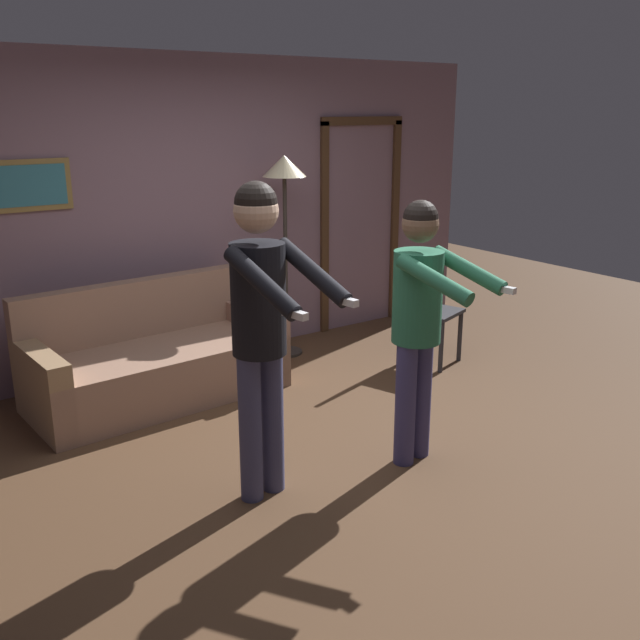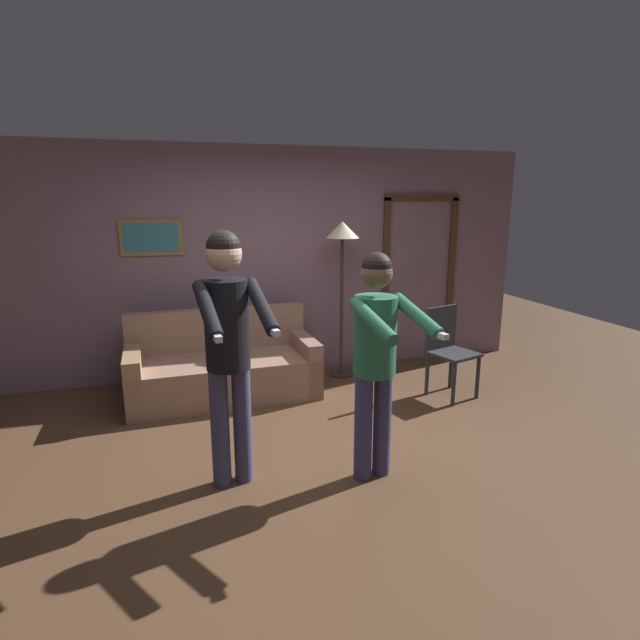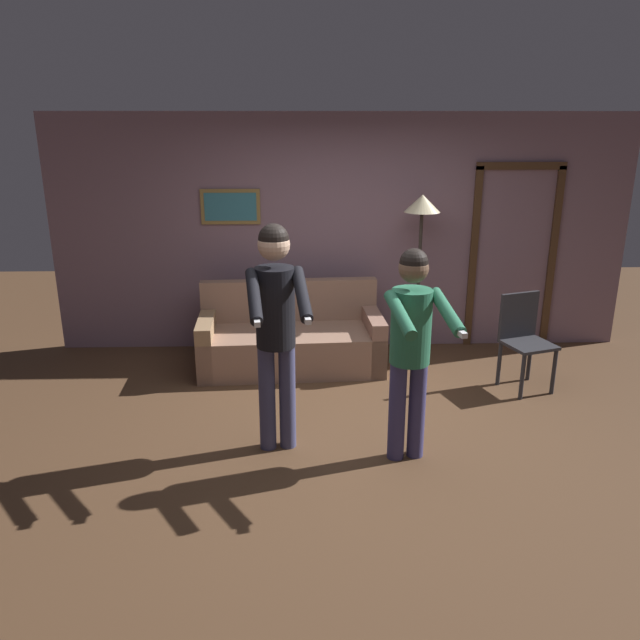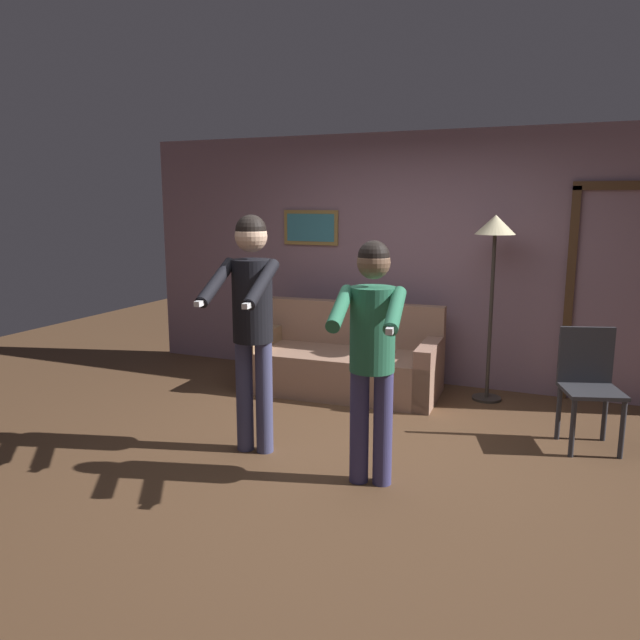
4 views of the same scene
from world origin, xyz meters
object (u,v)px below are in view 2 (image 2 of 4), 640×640
Objects in this scene: person_standing_right at (376,347)px; dining_chair_distant at (448,346)px; torchiere_lamp at (342,245)px; person_standing_left at (228,335)px; couch at (223,370)px.

dining_chair_distant is (1.34, 1.34, -0.47)m from person_standing_right.
person_standing_right is at bearing -135.08° from dining_chair_distant.
person_standing_right is (-0.46, -2.20, -0.52)m from torchiere_lamp.
torchiere_lamp is 0.98× the size of person_standing_left.
couch is at bearing 165.41° from dining_chair_distant.
person_standing_right is at bearing -101.77° from torchiere_lamp.
dining_chair_distant reaches higher than couch.
person_standing_right is 1.95m from dining_chair_distant.
torchiere_lamp is 1.07× the size of person_standing_right.
person_standing_left reaches higher than person_standing_right.
dining_chair_distant is at bearing 26.27° from person_standing_left.
person_standing_right is at bearing -64.39° from couch.
dining_chair_distant is (2.34, 1.15, -0.58)m from person_standing_left.
person_standing_right reaches higher than couch.
torchiere_lamp is at bearing 54.15° from person_standing_left.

